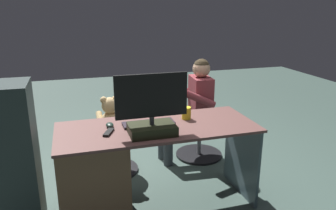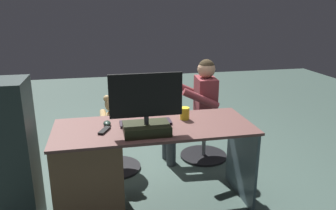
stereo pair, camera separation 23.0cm
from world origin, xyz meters
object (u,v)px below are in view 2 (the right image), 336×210
at_px(office_chair_teddy, 115,147).
at_px(desk, 102,169).
at_px(keyboard, 146,123).
at_px(teddy_bear, 113,115).
at_px(monitor, 146,114).
at_px(visitor_chair, 204,136).
at_px(person, 197,103).
at_px(tv_remote, 104,130).
at_px(cup, 185,113).
at_px(computer_mouse, 107,123).

bearing_deg(office_chair_teddy, desk, 79.20).
bearing_deg(keyboard, teddy_bear, -70.65).
relative_size(monitor, teddy_bear, 1.45).
relative_size(keyboard, visitor_chair, 0.80).
bearing_deg(person, teddy_bear, 4.22).
distance_m(tv_remote, visitor_chair, 1.46).
xyz_separation_m(keyboard, cup, (-0.34, -0.04, 0.04)).
bearing_deg(cup, desk, 8.21).
relative_size(desk, office_chair_teddy, 3.09).
xyz_separation_m(desk, monitor, (-0.35, 0.14, 0.49)).
bearing_deg(cup, tv_remote, 12.28).
bearing_deg(computer_mouse, office_chair_teddy, -96.81).
bearing_deg(office_chair_teddy, visitor_chair, -174.93).
height_order(office_chair_teddy, teddy_bear, teddy_bear).
bearing_deg(person, visitor_chair, -174.93).
xyz_separation_m(computer_mouse, person, (-0.97, -0.71, -0.09)).
height_order(computer_mouse, cup, cup).
bearing_deg(keyboard, desk, 9.09).
distance_m(desk, computer_mouse, 0.37).
bearing_deg(cup, computer_mouse, 1.35).
relative_size(tv_remote, person, 0.13).
bearing_deg(teddy_bear, keyboard, 109.35).
xyz_separation_m(tv_remote, visitor_chair, (-1.09, -0.85, -0.48)).
bearing_deg(tv_remote, desk, -25.60).
relative_size(keyboard, person, 0.38).
relative_size(office_chair_teddy, teddy_bear, 1.38).
xyz_separation_m(desk, tv_remote, (-0.04, 0.04, 0.35)).
height_order(keyboard, visitor_chair, keyboard).
height_order(desk, monitor, monitor).
relative_size(computer_mouse, office_chair_teddy, 0.19).
bearing_deg(visitor_chair, office_chair_teddy, 5.07).
bearing_deg(teddy_bear, desk, 79.39).
relative_size(cup, teddy_bear, 0.28).
bearing_deg(monitor, computer_mouse, -38.85).
distance_m(computer_mouse, visitor_chair, 1.38).
relative_size(tv_remote, office_chair_teddy, 0.29).
distance_m(keyboard, teddy_bear, 0.72).
bearing_deg(desk, teddy_bear, -100.61).
bearing_deg(computer_mouse, person, -143.97).
height_order(tv_remote, visitor_chair, tv_remote).
bearing_deg(keyboard, office_chair_teddy, -70.28).
xyz_separation_m(tv_remote, office_chair_teddy, (-0.10, -0.76, -0.48)).
distance_m(monitor, keyboard, 0.25).
relative_size(monitor, tv_remote, 3.62).
height_order(computer_mouse, tv_remote, computer_mouse).
distance_m(teddy_bear, visitor_chair, 1.05).
distance_m(keyboard, computer_mouse, 0.31).
bearing_deg(computer_mouse, monitor, 141.15).
bearing_deg(visitor_chair, tv_remote, 37.85).
xyz_separation_m(cup, teddy_bear, (0.58, -0.63, -0.18)).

